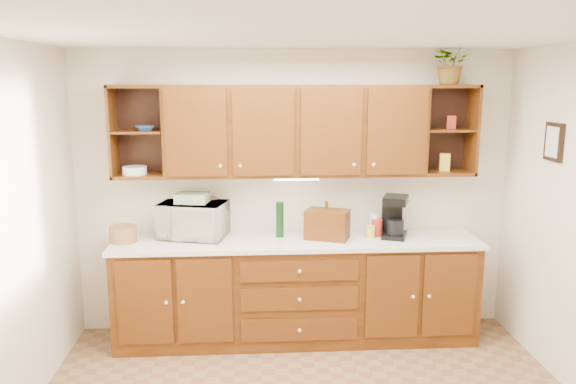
{
  "coord_description": "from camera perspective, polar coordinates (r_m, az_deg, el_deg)",
  "views": [
    {
      "loc": [
        -0.38,
        -3.35,
        2.31
      ],
      "look_at": [
        -0.1,
        1.15,
        1.43
      ],
      "focal_mm": 35.0,
      "sensor_mm": 36.0,
      "label": 1
    }
  ],
  "objects": [
    {
      "name": "ceiling",
      "position": [
        3.39,
        2.97,
        15.99
      ],
      "size": [
        4.0,
        4.0,
        0.0
      ],
      "primitive_type": "plane",
      "rotation": [
        3.14,
        0.0,
        0.0
      ],
      "color": "white",
      "rests_on": "back_wall"
    },
    {
      "name": "back_wall",
      "position": [
        5.22,
        0.65,
        -0.08
      ],
      "size": [
        4.0,
        0.0,
        4.0
      ],
      "primitive_type": "plane",
      "rotation": [
        1.57,
        0.0,
        0.0
      ],
      "color": "beige",
      "rests_on": "floor"
    },
    {
      "name": "base_cabinets",
      "position": [
        5.16,
        0.88,
        -10.02
      ],
      "size": [
        3.2,
        0.6,
        0.9
      ],
      "primitive_type": "cube",
      "color": "#381A06",
      "rests_on": "floor"
    },
    {
      "name": "countertop",
      "position": [
        5.01,
        0.91,
        -5.04
      ],
      "size": [
        3.24,
        0.64,
        0.04
      ],
      "primitive_type": "cube",
      "color": "white",
      "rests_on": "base_cabinets"
    },
    {
      "name": "upper_cabinets",
      "position": [
        4.98,
        0.92,
        6.28
      ],
      "size": [
        3.2,
        0.33,
        0.8
      ],
      "color": "#381A06",
      "rests_on": "back_wall"
    },
    {
      "name": "undercabinet_light",
      "position": [
        4.97,
        0.84,
        1.37
      ],
      "size": [
        0.4,
        0.05,
        0.02
      ],
      "primitive_type": "cube",
      "color": "white",
      "rests_on": "upper_cabinets"
    },
    {
      "name": "framed_picture",
      "position": [
        4.89,
        25.4,
        4.62
      ],
      "size": [
        0.03,
        0.24,
        0.3
      ],
      "primitive_type": "cube",
      "color": "black",
      "rests_on": "right_wall"
    },
    {
      "name": "wicker_basket",
      "position": [
        5.11,
        -16.39,
        -4.12
      ],
      "size": [
        0.24,
        0.24,
        0.14
      ],
      "primitive_type": "cylinder",
      "rotation": [
        0.0,
        0.0,
        0.05
      ],
      "color": "#A27543",
      "rests_on": "countertop"
    },
    {
      "name": "microwave",
      "position": [
        5.1,
        -9.63,
        -2.82
      ],
      "size": [
        0.65,
        0.52,
        0.32
      ],
      "primitive_type": "imported",
      "rotation": [
        0.0,
        0.0,
        -0.24
      ],
      "color": "silver",
      "rests_on": "countertop"
    },
    {
      "name": "towel_stack",
      "position": [
        5.05,
        -9.7,
        -0.6
      ],
      "size": [
        0.31,
        0.25,
        0.08
      ],
      "primitive_type": "cube",
      "rotation": [
        0.0,
        0.0,
        -0.16
      ],
      "color": "#E1E46B",
      "rests_on": "microwave"
    },
    {
      "name": "wine_bottle",
      "position": [
        5.04,
        -0.84,
        -2.81
      ],
      "size": [
        0.09,
        0.09,
        0.32
      ],
      "primitive_type": "cylinder",
      "rotation": [
        0.0,
        0.0,
        -0.37
      ],
      "color": "black",
      "rests_on": "countertop"
    },
    {
      "name": "woven_tray",
      "position": [
        5.19,
        -8.07,
        -4.22
      ],
      "size": [
        0.38,
        0.23,
        0.37
      ],
      "primitive_type": "cylinder",
      "rotation": [
        1.36,
        0.0,
        0.4
      ],
      "color": "#A27543",
      "rests_on": "countertop"
    },
    {
      "name": "bread_box",
      "position": [
        5.0,
        4.01,
        -3.3
      ],
      "size": [
        0.43,
        0.35,
        0.26
      ],
      "primitive_type": "cube",
      "rotation": [
        0.0,
        0.0,
        -0.37
      ],
      "color": "#381A06",
      "rests_on": "countertop"
    },
    {
      "name": "mug_tree",
      "position": [
        5.07,
        3.9,
        -4.02
      ],
      "size": [
        0.31,
        0.3,
        0.33
      ],
      "rotation": [
        0.0,
        0.0,
        -0.4
      ],
      "color": "#381A06",
      "rests_on": "countertop"
    },
    {
      "name": "canister_red",
      "position": [
        5.15,
        9.01,
        -3.59
      ],
      "size": [
        0.14,
        0.14,
        0.16
      ],
      "primitive_type": "cylinder",
      "rotation": [
        0.0,
        0.0,
        0.41
      ],
      "color": "#A12717",
      "rests_on": "countertop"
    },
    {
      "name": "canister_white",
      "position": [
        5.17,
        8.75,
        -3.29
      ],
      "size": [
        0.1,
        0.1,
        0.19
      ],
      "primitive_type": "cylinder",
      "rotation": [
        0.0,
        0.0,
        -0.15
      ],
      "color": "white",
      "rests_on": "countertop"
    },
    {
      "name": "canister_yellow",
      "position": [
        5.09,
        8.35,
        -4.02
      ],
      "size": [
        0.09,
        0.09,
        0.11
      ],
      "primitive_type": "cylinder",
      "rotation": [
        0.0,
        0.0,
        0.02
      ],
      "color": "yellow",
      "rests_on": "countertop"
    },
    {
      "name": "coffee_maker",
      "position": [
        5.13,
        10.76,
        -2.52
      ],
      "size": [
        0.28,
        0.32,
        0.38
      ],
      "rotation": [
        0.0,
        0.0,
        -0.37
      ],
      "color": "black",
      "rests_on": "countertop"
    },
    {
      "name": "bowl_stack",
      "position": [
        5.01,
        -14.34,
        6.29
      ],
      "size": [
        0.2,
        0.2,
        0.04
      ],
      "primitive_type": "imported",
      "rotation": [
        0.0,
        0.0,
        0.27
      ],
      "color": "#2A4E9A",
      "rests_on": "upper_cabinets"
    },
    {
      "name": "plate_stack",
      "position": [
        5.07,
        -15.31,
        2.13
      ],
      "size": [
        0.26,
        0.26,
        0.07
      ],
      "primitive_type": "cylinder",
      "rotation": [
        0.0,
        0.0,
        -0.31
      ],
      "color": "white",
      "rests_on": "upper_cabinets"
    },
    {
      "name": "pantry_box_yellow",
      "position": [
        5.27,
        15.61,
        2.93
      ],
      "size": [
        0.1,
        0.09,
        0.16
      ],
      "primitive_type": "cube",
      "rotation": [
        0.0,
        0.0,
        -0.21
      ],
      "color": "yellow",
      "rests_on": "upper_cabinets"
    },
    {
      "name": "pantry_box_red",
      "position": [
        5.24,
        16.26,
        6.8
      ],
      "size": [
        0.09,
        0.09,
        0.12
      ],
      "primitive_type": "cube",
      "rotation": [
        0.0,
        0.0,
        -0.29
      ],
      "color": "#A12717",
      "rests_on": "upper_cabinets"
    },
    {
      "name": "potted_plant",
      "position": [
        5.18,
        16.28,
        12.52
      ],
      "size": [
        0.34,
        0.3,
        0.38
      ],
      "primitive_type": "imported",
      "rotation": [
        0.0,
        0.0,
        -0.02
      ],
      "color": "#999999",
      "rests_on": "upper_cabinets"
    }
  ]
}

